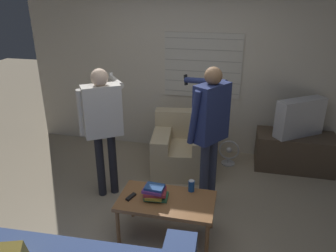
% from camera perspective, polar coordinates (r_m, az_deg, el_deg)
% --- Properties ---
extents(ground_plane, '(16.00, 16.00, 0.00)m').
position_cam_1_polar(ground_plane, '(3.81, -1.48, -16.97)').
color(ground_plane, gray).
extents(wall_back, '(5.20, 0.08, 2.55)m').
position_cam_1_polar(wall_back, '(5.06, 4.10, 9.46)').
color(wall_back, beige).
rests_on(wall_back, ground_plane).
extents(armchair_beige, '(0.89, 0.89, 0.81)m').
position_cam_1_polar(armchair_beige, '(4.72, 2.34, -3.86)').
color(armchair_beige, '#C6B289').
rests_on(armchair_beige, ground_plane).
extents(coffee_table, '(0.98, 0.54, 0.46)m').
position_cam_1_polar(coffee_table, '(3.44, -0.29, -13.29)').
color(coffee_table, brown).
rests_on(coffee_table, ground_plane).
extents(tv_stand, '(1.09, 0.51, 0.52)m').
position_cam_1_polar(tv_stand, '(5.10, 21.14, -4.16)').
color(tv_stand, '#4C3D2D').
rests_on(tv_stand, ground_plane).
extents(tv, '(0.70, 0.58, 0.53)m').
position_cam_1_polar(tv, '(4.90, 21.98, 1.39)').
color(tv, '#B2B2B7').
rests_on(tv, tv_stand).
extents(person_left_standing, '(0.54, 0.85, 1.63)m').
position_cam_1_polar(person_left_standing, '(3.93, -11.30, 1.37)').
color(person_left_standing, black).
rests_on(person_left_standing, ground_plane).
extents(person_right_standing, '(0.61, 0.80, 1.70)m').
position_cam_1_polar(person_right_standing, '(3.65, 7.31, 0.69)').
color(person_right_standing, '#33384C').
rests_on(person_right_standing, ground_plane).
extents(book_stack, '(0.26, 0.22, 0.14)m').
position_cam_1_polar(book_stack, '(3.40, -2.30, -11.45)').
color(book_stack, '#33754C').
rests_on(book_stack, coffee_table).
extents(soda_can, '(0.07, 0.07, 0.13)m').
position_cam_1_polar(soda_can, '(3.52, 4.10, -10.35)').
color(soda_can, '#194C9E').
rests_on(soda_can, coffee_table).
extents(spare_remote, '(0.08, 0.14, 0.02)m').
position_cam_1_polar(spare_remote, '(3.45, -6.47, -12.14)').
color(spare_remote, black).
rests_on(spare_remote, coffee_table).
extents(floor_fan, '(0.31, 0.20, 0.38)m').
position_cam_1_polar(floor_fan, '(4.97, 10.54, -4.64)').
color(floor_fan, '#A8A8AD').
rests_on(floor_fan, ground_plane).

